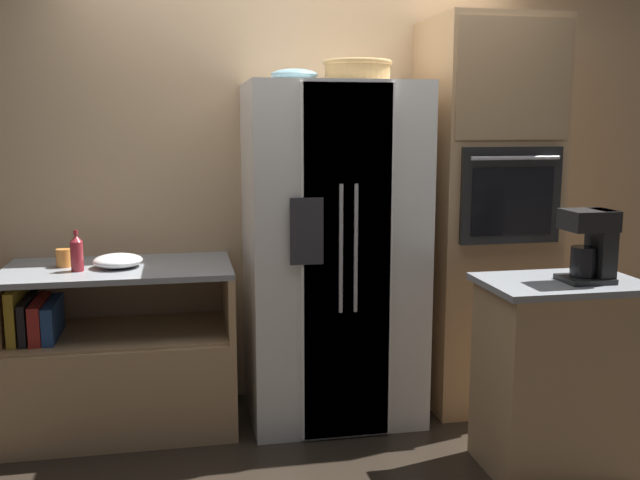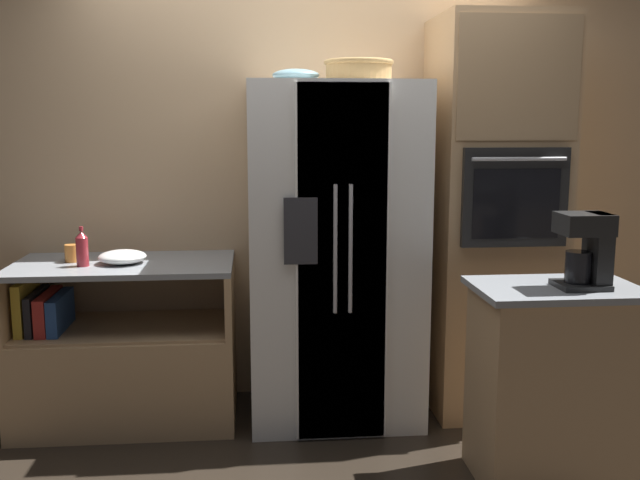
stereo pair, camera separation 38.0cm
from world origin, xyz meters
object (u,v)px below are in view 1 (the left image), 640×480
Objects in this scene: wall_oven at (484,215)px; bottle_tall at (77,253)px; wicker_basket at (358,70)px; mixing_bowl at (118,261)px; coffee_maker at (592,242)px; refrigerator at (332,253)px; mug at (64,258)px; fruit_bowl at (294,75)px.

wall_oven reaches higher than bottle_tall.
wicker_basket is 1.60m from mixing_bowl.
wicker_basket is 1.72m from bottle_tall.
wicker_basket reaches higher than coffee_maker.
mixing_bowl is (-1.26, 0.08, -0.98)m from wicker_basket.
refrigerator is 1.42m from mug.
mixing_bowl is 0.77× the size of coffee_maker.
refrigerator is 7.45× the size of fruit_bowl.
wall_oven is at bearing 2.71° from refrigerator.
fruit_bowl is at bearing 165.89° from wicker_basket.
bottle_tall is (-2.24, -0.09, -0.12)m from wall_oven.
wall_oven is at bearing 2.40° from bottle_tall.
wall_oven is 19.65× the size of mug.
wall_oven is at bearing 96.93° from coffee_maker.
refrigerator reaches higher than bottle_tall.
fruit_bowl reaches higher than coffee_maker.
fruit_bowl is (-1.11, -0.03, 0.77)m from wall_oven.
fruit_bowl reaches higher than bottle_tall.
refrigerator reaches higher than mug.
wall_oven reaches higher than mixing_bowl.
fruit_bowl is 0.75× the size of coffee_maker.
wicker_basket reaches higher than refrigerator.
wall_oven is at bearing 1.70° from fruit_bowl.
fruit_bowl is 1.54m from mug.
bottle_tall is at bearing -177.82° from refrigerator.
wall_oven reaches higher than refrigerator.
wicker_basket is 3.22× the size of mug.
coffee_maker is at bearing -19.53° from bottle_tall.
mug is at bearing 122.73° from bottle_tall.
mug is at bearing 158.45° from coffee_maker.
coffee_maker is (2.35, -0.83, 0.12)m from bottle_tall.
wall_oven reaches higher than coffee_maker.
coffee_maker is at bearing -22.46° from mixing_bowl.
wicker_basket is at bearing -31.36° from refrigerator.
wicker_basket is (0.12, -0.07, 0.98)m from refrigerator.
mixing_bowl is at bearing 157.54° from coffee_maker.
fruit_bowl reaches higher than mug.
wall_oven is 2.24m from bottle_tall.
mixing_bowl is at bearing -13.98° from mug.
wall_oven reaches higher than mug.
fruit_bowl is 1.34m from mixing_bowl.
mixing_bowl is at bearing 16.57° from bottle_tall.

